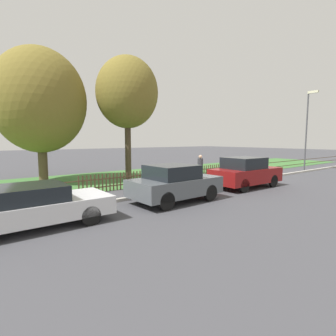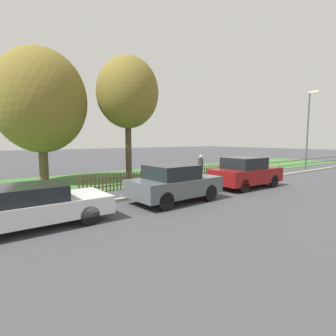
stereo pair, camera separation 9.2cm
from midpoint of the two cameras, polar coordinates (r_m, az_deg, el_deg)
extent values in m
plane|color=#424247|center=(14.92, 12.76, -3.57)|extent=(120.00, 120.00, 0.00)
cube|color=#B2ADA3|center=(14.98, 12.47, -3.29)|extent=(42.63, 0.20, 0.12)
cube|color=#3D7033|center=(19.26, -1.03, -1.21)|extent=(42.63, 7.29, 0.01)
cube|color=brown|center=(16.48, 6.47, -1.69)|extent=(42.63, 0.03, 0.05)
cube|color=brown|center=(16.43, 6.49, -0.37)|extent=(42.63, 0.03, 0.05)
cube|color=brown|center=(12.51, -19.06, -3.63)|extent=(0.06, 0.03, 0.86)
cube|color=brown|center=(12.57, -18.24, -3.55)|extent=(0.06, 0.03, 0.86)
cube|color=brown|center=(12.63, -17.42, -3.48)|extent=(0.06, 0.03, 0.86)
cube|color=brown|center=(12.69, -16.62, -3.41)|extent=(0.06, 0.03, 0.86)
cube|color=brown|center=(12.76, -15.82, -3.33)|extent=(0.06, 0.03, 0.86)
cube|color=brown|center=(12.83, -15.04, -3.26)|extent=(0.06, 0.03, 0.86)
cube|color=brown|center=(12.90, -14.26, -3.18)|extent=(0.06, 0.03, 0.86)
cube|color=brown|center=(12.98, -13.49, -3.11)|extent=(0.06, 0.03, 0.86)
cube|color=brown|center=(13.05, -12.73, -3.04)|extent=(0.06, 0.03, 0.86)
cube|color=brown|center=(13.13, -11.97, -2.96)|extent=(0.06, 0.03, 0.86)
cube|color=brown|center=(13.21, -11.23, -2.89)|extent=(0.06, 0.03, 0.86)
cube|color=brown|center=(13.30, -10.50, -2.82)|extent=(0.06, 0.03, 0.86)
cube|color=brown|center=(13.38, -9.77, -2.75)|extent=(0.06, 0.03, 0.86)
cube|color=brown|center=(13.47, -9.06, -2.68)|extent=(0.06, 0.03, 0.86)
cube|color=brown|center=(13.56, -8.35, -2.61)|extent=(0.06, 0.03, 0.86)
cube|color=brown|center=(13.65, -7.66, -2.54)|extent=(0.06, 0.03, 0.86)
cube|color=brown|center=(13.75, -6.97, -2.47)|extent=(0.06, 0.03, 0.86)
cube|color=brown|center=(13.84, -6.30, -2.40)|extent=(0.06, 0.03, 0.86)
cube|color=brown|center=(13.94, -5.63, -2.33)|extent=(0.06, 0.03, 0.86)
cube|color=brown|center=(14.04, -4.97, -2.26)|extent=(0.06, 0.03, 0.86)
cube|color=brown|center=(14.14, -4.32, -2.20)|extent=(0.06, 0.03, 0.86)
cube|color=brown|center=(14.24, -3.68, -2.13)|extent=(0.06, 0.03, 0.86)
cube|color=brown|center=(14.35, -3.05, -2.06)|extent=(0.06, 0.03, 0.86)
cube|color=brown|center=(14.46, -2.43, -2.00)|extent=(0.06, 0.03, 0.86)
cube|color=brown|center=(14.56, -1.82, -1.94)|extent=(0.06, 0.03, 0.86)
cube|color=brown|center=(14.67, -1.22, -1.87)|extent=(0.06, 0.03, 0.86)
cube|color=brown|center=(14.79, -0.63, -1.81)|extent=(0.06, 0.03, 0.86)
cube|color=brown|center=(14.90, -0.04, -1.75)|extent=(0.06, 0.03, 0.86)
cube|color=brown|center=(15.01, 0.53, -1.69)|extent=(0.06, 0.03, 0.86)
cube|color=brown|center=(15.13, 1.10, -1.63)|extent=(0.06, 0.03, 0.86)
cube|color=brown|center=(15.25, 1.66, -1.57)|extent=(0.06, 0.03, 0.86)
cube|color=brown|center=(15.37, 2.21, -1.51)|extent=(0.06, 0.03, 0.86)
cube|color=brown|center=(15.49, 2.75, -1.45)|extent=(0.06, 0.03, 0.86)
cube|color=brown|center=(15.61, 3.28, -1.39)|extent=(0.06, 0.03, 0.86)
cube|color=brown|center=(15.73, 3.80, -1.34)|extent=(0.06, 0.03, 0.86)
cube|color=brown|center=(15.86, 4.32, -1.28)|extent=(0.06, 0.03, 0.86)
cube|color=brown|center=(15.98, 4.83, -1.23)|extent=(0.06, 0.03, 0.86)
cube|color=brown|center=(16.11, 5.33, -1.17)|extent=(0.06, 0.03, 0.86)
cube|color=brown|center=(16.24, 5.82, -1.12)|extent=(0.06, 0.03, 0.86)
cube|color=brown|center=(16.37, 6.30, -1.07)|extent=(0.06, 0.03, 0.86)
cube|color=brown|center=(16.50, 6.78, -1.01)|extent=(0.06, 0.03, 0.86)
cube|color=brown|center=(16.63, 7.25, -0.96)|extent=(0.06, 0.03, 0.86)
cube|color=brown|center=(16.76, 7.71, -0.91)|extent=(0.06, 0.03, 0.86)
cube|color=brown|center=(16.90, 8.16, -0.86)|extent=(0.06, 0.03, 0.86)
cube|color=brown|center=(17.03, 8.61, -0.81)|extent=(0.06, 0.03, 0.86)
cube|color=brown|center=(17.17, 9.05, -0.77)|extent=(0.06, 0.03, 0.86)
cube|color=brown|center=(17.30, 9.48, -0.72)|extent=(0.06, 0.03, 0.86)
cube|color=brown|center=(17.44, 9.91, -0.67)|extent=(0.06, 0.03, 0.86)
cube|color=brown|center=(17.58, 10.32, -0.63)|extent=(0.06, 0.03, 0.86)
cube|color=brown|center=(17.72, 10.74, -0.58)|extent=(0.06, 0.03, 0.86)
cube|color=brown|center=(17.86, 11.14, -0.54)|extent=(0.06, 0.03, 0.86)
cube|color=brown|center=(18.00, 11.54, -0.49)|extent=(0.06, 0.03, 0.86)
cube|color=brown|center=(18.15, 11.94, -0.45)|extent=(0.06, 0.03, 0.86)
cube|color=brown|center=(18.29, 12.32, -0.41)|extent=(0.06, 0.03, 0.86)
cube|color=brown|center=(18.44, 12.71, -0.36)|extent=(0.06, 0.03, 0.86)
cube|color=brown|center=(18.58, 13.08, -0.32)|extent=(0.06, 0.03, 0.86)
cube|color=brown|center=(18.73, 13.45, -0.28)|extent=(0.06, 0.03, 0.86)
cube|color=brown|center=(18.87, 13.81, -0.24)|extent=(0.06, 0.03, 0.86)
cube|color=brown|center=(19.02, 14.17, -0.20)|extent=(0.06, 0.03, 0.86)
cube|color=brown|center=(19.17, 14.52, -0.16)|extent=(0.06, 0.03, 0.86)
cube|color=brown|center=(19.32, 14.87, -0.12)|extent=(0.06, 0.03, 0.86)
cube|color=brown|center=(19.47, 15.21, -0.09)|extent=(0.06, 0.03, 0.86)
cube|color=brown|center=(19.62, 15.55, -0.05)|extent=(0.06, 0.03, 0.86)
cube|color=brown|center=(19.77, 15.88, -0.01)|extent=(0.06, 0.03, 0.86)
cube|color=brown|center=(19.92, 16.21, 0.02)|extent=(0.06, 0.03, 0.86)
cube|color=brown|center=(20.07, 16.53, 0.06)|extent=(0.06, 0.03, 0.86)
cube|color=brown|center=(20.23, 16.85, 0.09)|extent=(0.06, 0.03, 0.86)
cube|color=brown|center=(20.38, 17.16, 0.13)|extent=(0.06, 0.03, 0.86)
cube|color=brown|center=(20.53, 17.46, 0.16)|extent=(0.06, 0.03, 0.86)
cube|color=brown|center=(20.69, 17.77, 0.20)|extent=(0.06, 0.03, 0.86)
cube|color=brown|center=(20.84, 18.07, 0.23)|extent=(0.06, 0.03, 0.86)
cube|color=brown|center=(21.00, 18.36, 0.26)|extent=(0.06, 0.03, 0.86)
cube|color=brown|center=(21.16, 18.65, 0.29)|extent=(0.06, 0.03, 0.86)
cube|color=brown|center=(21.31, 18.93, 0.32)|extent=(0.06, 0.03, 0.86)
cube|color=brown|center=(21.47, 19.21, 0.35)|extent=(0.06, 0.03, 0.86)
cube|color=brown|center=(21.63, 19.49, 0.39)|extent=(0.06, 0.03, 0.86)
cube|color=brown|center=(21.79, 19.76, 0.42)|extent=(0.06, 0.03, 0.86)
cube|color=brown|center=(21.95, 20.03, 0.45)|extent=(0.06, 0.03, 0.86)
cube|color=brown|center=(22.11, 20.30, 0.47)|extent=(0.06, 0.03, 0.86)
cube|color=brown|center=(22.27, 20.56, 0.50)|extent=(0.06, 0.03, 0.86)
cube|color=silver|center=(8.50, -27.22, -7.99)|extent=(4.21, 1.88, 0.53)
cube|color=black|center=(8.36, -28.80, -4.87)|extent=(2.03, 1.68, 0.44)
cylinder|color=black|center=(9.65, -20.48, -7.40)|extent=(0.58, 0.15, 0.58)
cylinder|color=black|center=(8.09, -16.78, -9.88)|extent=(0.58, 0.15, 0.58)
cube|color=#51565B|center=(10.58, 1.35, -3.98)|extent=(3.77, 1.99, 0.67)
cube|color=black|center=(10.37, 0.58, -0.81)|extent=(1.84, 1.74, 0.54)
cylinder|color=black|center=(12.02, 2.82, -4.14)|extent=(0.68, 0.16, 0.67)
cylinder|color=black|center=(10.83, 8.99, -5.37)|extent=(0.68, 0.16, 0.67)
cylinder|color=black|center=(10.64, -6.44, -5.54)|extent=(0.68, 0.16, 0.67)
cylinder|color=black|center=(9.27, -0.58, -7.26)|extent=(0.68, 0.16, 0.67)
cube|color=maroon|center=(14.26, 16.41, -1.50)|extent=(3.94, 1.87, 0.73)
cube|color=black|center=(14.03, 16.00, 1.07)|extent=(1.91, 1.66, 0.57)
cylinder|color=black|center=(15.76, 16.63, -1.96)|extent=(0.66, 0.15, 0.65)
cylinder|color=black|center=(14.83, 21.78, -2.64)|extent=(0.66, 0.15, 0.65)
cylinder|color=black|center=(13.91, 10.60, -2.86)|extent=(0.66, 0.15, 0.65)
cylinder|color=black|center=(12.85, 16.05, -3.75)|extent=(0.66, 0.15, 0.65)
cylinder|color=black|center=(14.99, 3.78, -2.20)|extent=(0.61, 0.11, 0.61)
cylinder|color=black|center=(14.15, -0.40, -2.68)|extent=(0.61, 0.11, 0.61)
ellipsoid|color=gray|center=(14.51, 1.75, -1.17)|extent=(1.80, 0.64, 0.76)
ellipsoid|color=gray|center=(14.76, 3.05, -0.25)|extent=(0.42, 0.78, 0.35)
cylinder|color=brown|center=(16.69, -25.77, 2.29)|extent=(0.50, 0.50, 3.06)
ellipsoid|color=olive|center=(16.81, -26.29, 13.02)|extent=(5.08, 5.08, 5.84)
cylinder|color=#473828|center=(16.65, -8.86, 4.72)|extent=(0.38, 0.38, 4.17)
ellipsoid|color=olive|center=(16.89, -9.05, 15.93)|extent=(3.79, 3.79, 4.36)
cylinder|color=black|center=(15.60, 6.72, -1.60)|extent=(0.14, 0.14, 0.77)
cylinder|color=black|center=(15.81, 6.96, -1.50)|extent=(0.14, 0.14, 0.77)
cylinder|color=#333338|center=(15.63, 6.87, 0.96)|extent=(0.44, 0.44, 0.61)
sphere|color=tan|center=(15.60, 6.89, 2.46)|extent=(0.21, 0.21, 0.21)
cylinder|color=#47474C|center=(23.51, 27.78, 6.77)|extent=(0.11, 0.11, 6.02)
cube|color=beige|center=(23.64, 28.96, 14.29)|extent=(0.20, 0.76, 0.18)
camera|label=1|loc=(0.05, -90.21, -0.02)|focal=28.00mm
camera|label=2|loc=(0.05, 89.79, 0.02)|focal=28.00mm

